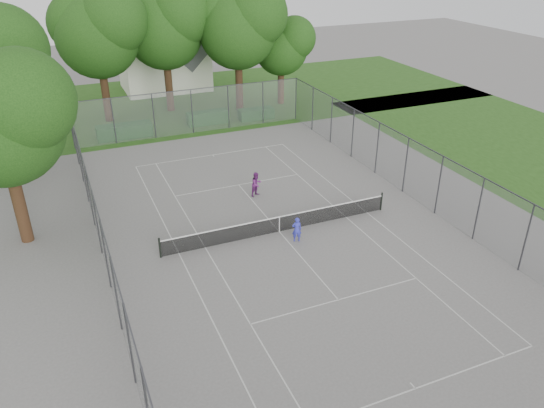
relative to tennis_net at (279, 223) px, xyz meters
name	(u,v)px	position (x,y,z in m)	size (l,w,h in m)	color
ground	(279,232)	(0.00, 0.00, -0.51)	(120.00, 120.00, 0.00)	slate
grass_far	(168,103)	(0.00, 26.00, -0.51)	(60.00, 20.00, 0.00)	#224A15
court_markings	(279,232)	(0.00, 0.00, -0.50)	(11.03, 23.83, 0.01)	beige
tennis_net	(279,223)	(0.00, 0.00, 0.00)	(12.87, 0.10, 1.10)	black
perimeter_fence	(280,202)	(0.00, 0.00, 1.30)	(18.08, 34.08, 3.52)	#38383D
tree_far_left	(98,30)	(-5.64, 22.71, 6.92)	(7.52, 6.87, 10.82)	#331E12
tree_far_midleft	(165,23)	(-0.13, 23.55, 6.99)	(7.59, 6.93, 10.91)	#331E12
tree_far_midright	(239,23)	(5.60, 21.23, 6.96)	(7.56, 6.91, 10.87)	#331E12
tree_far_right	(282,44)	(9.80, 21.72, 4.88)	(5.47, 4.99, 7.86)	#331E12
hedge_left	(125,131)	(-5.18, 18.09, 0.01)	(4.19, 1.26, 1.05)	#164417
hedge_mid	(208,118)	(1.72, 18.71, 0.03)	(3.42, 0.98, 1.07)	#164417
hedge_right	(256,114)	(5.90, 18.35, -0.06)	(3.00, 1.10, 0.90)	#164417
house	(162,47)	(1.08, 31.22, 3.61)	(8.22, 6.37, 10.24)	white
girl_player	(297,229)	(0.45, -1.20, 0.17)	(0.50, 0.33, 1.37)	#363ACC
woman_player	(257,184)	(0.51, 4.57, 0.25)	(0.74, 0.57, 1.52)	#722776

